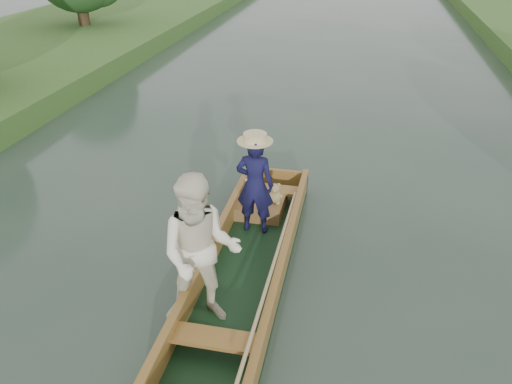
# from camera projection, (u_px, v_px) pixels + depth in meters

# --- Properties ---
(ground) EXTENTS (120.00, 120.00, 0.00)m
(ground) POSITION_uv_depth(u_px,v_px,m) (247.00, 271.00, 7.00)
(ground) COLOR #283D30
(ground) RESTS_ON ground
(trees_far) EXTENTS (21.87, 14.12, 4.41)m
(trees_far) POSITION_uv_depth(u_px,v_px,m) (170.00, 1.00, 12.14)
(trees_far) COLOR #47331E
(trees_far) RESTS_ON ground
(punt) EXTENTS (1.39, 5.00, 2.01)m
(punt) POSITION_uv_depth(u_px,v_px,m) (230.00, 241.00, 6.44)
(punt) COLOR black
(punt) RESTS_ON ground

